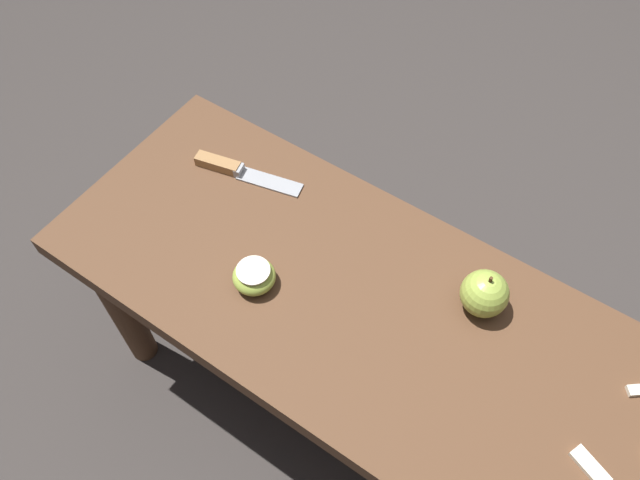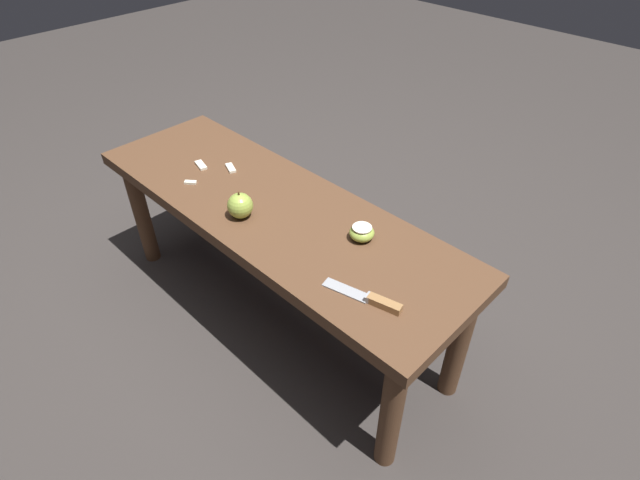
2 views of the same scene
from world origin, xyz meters
name	(u,v)px [view 1 (image 1 of 2)]	position (x,y,z in m)	size (l,w,h in m)	color
ground_plane	(402,440)	(0.00, 0.00, 0.00)	(8.00, 8.00, 0.00)	#383330
wooden_bench	(430,365)	(0.00, 0.00, 0.42)	(1.35, 0.44, 0.49)	brown
knife	(233,169)	(-0.48, 0.10, 0.50)	(0.21, 0.08, 0.02)	#9EA0A5
apple_whole	(484,294)	(0.02, 0.10, 0.53)	(0.08, 0.08, 0.09)	#9EB747
apple_cut	(254,276)	(-0.30, -0.07, 0.51)	(0.07, 0.07, 0.04)	#9EB747
apple_slice_near_knife	(590,467)	(0.26, -0.04, 0.49)	(0.06, 0.04, 0.01)	white
apple_slice_near_bowl	(640,390)	(0.28, 0.11, 0.49)	(0.04, 0.04, 0.01)	white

